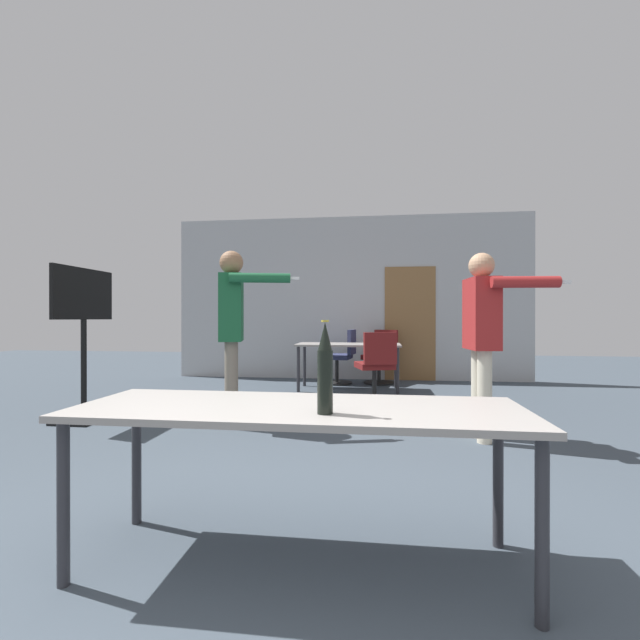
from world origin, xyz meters
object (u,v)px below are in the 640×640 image
object	(u,v)px
tv_screen	(84,328)
beer_bottle	(325,370)
person_far_watching	(233,318)
office_chair_side_rolled	(381,358)
office_chair_near_pushed	(376,369)
person_left_plaid	(483,327)
office_chair_mid_tucked	(341,359)

from	to	relation	value
tv_screen	beer_bottle	distance (m)	3.90
person_far_watching	beer_bottle	size ratio (longest dim) A/B	4.67
office_chair_side_rolled	beer_bottle	xyz separation A→B (m)	(-0.32, -5.69, 0.48)
tv_screen	office_chair_side_rolled	size ratio (longest dim) A/B	1.82
office_chair_near_pushed	beer_bottle	size ratio (longest dim) A/B	2.40
person_left_plaid	beer_bottle	bearing A→B (deg)	-31.59
tv_screen	person_left_plaid	world-z (taller)	person_left_plaid
tv_screen	beer_bottle	world-z (taller)	tv_screen
person_far_watching	office_chair_side_rolled	bearing A→B (deg)	139.91
person_left_plaid	person_far_watching	bearing A→B (deg)	-99.37
office_chair_near_pushed	office_chair_mid_tucked	world-z (taller)	office_chair_near_pushed
office_chair_side_rolled	person_far_watching	bearing A→B (deg)	92.61
person_left_plaid	office_chair_mid_tucked	bearing A→B (deg)	-158.49
person_left_plaid	beer_bottle	size ratio (longest dim) A/B	4.41
office_chair_mid_tucked	office_chair_near_pushed	bearing A→B (deg)	-149.20
beer_bottle	person_left_plaid	bearing A→B (deg)	62.71
person_far_watching	office_chair_side_rolled	distance (m)	3.60
office_chair_side_rolled	beer_bottle	size ratio (longest dim) A/B	2.35
office_chair_mid_tucked	tv_screen	bearing A→B (deg)	147.97
person_far_watching	beer_bottle	distance (m)	2.83
office_chair_mid_tucked	office_chair_side_rolled	bearing A→B (deg)	-66.13
office_chair_side_rolled	beer_bottle	bearing A→B (deg)	115.87
tv_screen	person_far_watching	world-z (taller)	person_far_watching
tv_screen	office_chair_side_rolled	distance (m)	4.57
person_far_watching	office_chair_near_pushed	size ratio (longest dim) A/B	1.95
person_left_plaid	office_chair_mid_tucked	distance (m)	3.61
beer_bottle	tv_screen	bearing A→B (deg)	139.25
person_left_plaid	office_chair_near_pushed	world-z (taller)	person_left_plaid
person_left_plaid	office_chair_near_pushed	distance (m)	2.07
tv_screen	person_left_plaid	size ratio (longest dim) A/B	0.97
person_left_plaid	office_chair_mid_tucked	size ratio (longest dim) A/B	1.86
person_left_plaid	tv_screen	bearing A→B (deg)	-97.57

